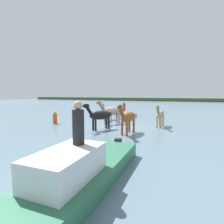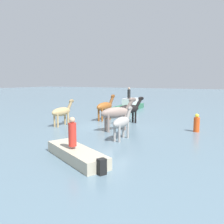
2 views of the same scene
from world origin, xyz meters
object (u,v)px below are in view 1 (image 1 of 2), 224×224
(horse_dark_mare, at_px, (100,115))
(buoy_channel_marker, at_px, (55,118))
(horse_dun_straggler, at_px, (111,111))
(horse_pinto_flank, at_px, (128,117))
(boat_dinghy_port, at_px, (123,115))
(horse_rear_stallion, at_px, (107,111))
(person_watcher_seated, at_px, (124,107))
(horse_mid_herd, at_px, (160,114))
(boat_motor_center, at_px, (80,176))
(person_boatman_standing, at_px, (78,124))

(horse_dark_mare, xyz_separation_m, buoy_channel_marker, (-4.90, 0.74, -0.56))
(horse_dun_straggler, bearing_deg, buoy_channel_marker, -36.39)
(horse_pinto_flank, xyz_separation_m, boat_dinghy_port, (-3.76, 9.01, -0.95))
(horse_pinto_flank, bearing_deg, boat_dinghy_port, -153.72)
(horse_dun_straggler, xyz_separation_m, horse_dark_mare, (0.33, -2.69, -0.07))
(horse_rear_stallion, bearing_deg, horse_dark_mare, 20.60)
(horse_dun_straggler, height_order, boat_dinghy_port, horse_dun_straggler)
(boat_dinghy_port, distance_m, buoy_channel_marker, 8.53)
(horse_rear_stallion, height_order, person_watcher_seated, person_watcher_seated)
(horse_mid_herd, distance_m, boat_motor_center, 10.40)
(horse_mid_herd, distance_m, horse_rear_stallion, 5.67)
(horse_pinto_flank, relative_size, buoy_channel_marker, 2.26)
(horse_dun_straggler, relative_size, boat_dinghy_port, 0.67)
(horse_rear_stallion, relative_size, boat_motor_center, 0.36)
(horse_pinto_flank, height_order, boat_dinghy_port, horse_pinto_flank)
(horse_pinto_flank, xyz_separation_m, boat_motor_center, (1.01, -6.87, -0.77))
(horse_rear_stallion, height_order, horse_pinto_flank, horse_pinto_flank)
(person_watcher_seated, bearing_deg, person_boatman_standing, -73.96)
(horse_dark_mare, relative_size, horse_rear_stallion, 1.09)
(horse_dun_straggler, height_order, horse_rear_stallion, horse_dun_straggler)
(person_watcher_seated, bearing_deg, horse_dun_straggler, -80.53)
(boat_dinghy_port, bearing_deg, horse_rear_stallion, -65.59)
(horse_rear_stallion, height_order, buoy_channel_marker, horse_rear_stallion)
(horse_dun_straggler, distance_m, person_watcher_seated, 5.98)
(horse_rear_stallion, height_order, boat_motor_center, horse_rear_stallion)
(horse_mid_herd, xyz_separation_m, horse_dark_mare, (-3.80, -3.03, 0.08))
(boat_dinghy_port, bearing_deg, horse_mid_herd, -19.32)
(horse_pinto_flank, height_order, person_boatman_standing, person_boatman_standing)
(boat_motor_center, height_order, boat_dinghy_port, boat_motor_center)
(horse_dun_straggler, xyz_separation_m, boat_motor_center, (3.63, -10.02, -0.81))
(horse_mid_herd, distance_m, person_boatman_standing, 10.42)
(horse_dark_mare, relative_size, person_watcher_seated, 2.01)
(horse_dun_straggler, distance_m, horse_dark_mare, 2.71)
(person_watcher_seated, relative_size, buoy_channel_marker, 1.04)
(horse_dark_mare, bearing_deg, boat_motor_center, 51.60)
(horse_mid_herd, bearing_deg, boat_dinghy_port, -134.77)
(horse_dark_mare, bearing_deg, buoy_channel_marker, -71.19)
(horse_rear_stallion, bearing_deg, boat_dinghy_port, 178.52)
(buoy_channel_marker, bearing_deg, person_watcher_seated, 65.37)
(horse_mid_herd, bearing_deg, person_watcher_seated, -135.85)
(horse_mid_herd, relative_size, horse_dark_mare, 0.97)
(horse_pinto_flank, bearing_deg, horse_mid_herd, 160.36)
(horse_rear_stallion, distance_m, boat_dinghy_port, 3.98)
(boat_motor_center, xyz_separation_m, boat_dinghy_port, (-4.77, 15.88, -0.17))
(person_boatman_standing, height_order, buoy_channel_marker, person_boatman_standing)
(horse_dun_straggler, relative_size, horse_rear_stallion, 1.13)
(person_boatman_standing, bearing_deg, horse_mid_herd, 87.09)
(horse_pinto_flank, relative_size, boat_motor_center, 0.42)
(horse_pinto_flank, distance_m, person_watcher_seated, 9.74)
(horse_dun_straggler, height_order, horse_dark_mare, horse_dun_straggler)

